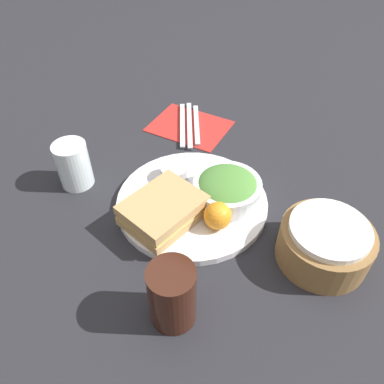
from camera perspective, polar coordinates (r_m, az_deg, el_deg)
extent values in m
plane|color=#232328|center=(0.76, 0.00, -1.89)|extent=(4.00, 4.00, 0.00)
cylinder|color=silver|center=(0.75, 0.00, -1.50)|extent=(0.30, 0.30, 0.01)
cube|color=tan|center=(0.71, -4.36, -3.53)|extent=(0.16, 0.14, 0.02)
cube|color=#E5C666|center=(0.70, -4.42, -2.78)|extent=(0.16, 0.14, 0.01)
cube|color=tan|center=(0.69, -4.48, -2.00)|extent=(0.16, 0.14, 0.02)
cylinder|color=white|center=(0.74, 5.34, 0.28)|extent=(0.13, 0.13, 0.04)
ellipsoid|color=#4C8438|center=(0.73, 5.40, 0.95)|extent=(0.12, 0.12, 0.04)
cylinder|color=#B7B7BC|center=(0.79, -2.74, 2.93)|extent=(0.06, 0.06, 0.03)
sphere|color=orange|center=(0.68, 3.92, -3.62)|extent=(0.05, 0.05, 0.05)
cylinder|color=#38190F|center=(0.57, -3.01, -15.44)|extent=(0.07, 0.07, 0.11)
cylinder|color=olive|center=(0.69, 19.49, -7.60)|extent=(0.16, 0.16, 0.07)
cylinder|color=white|center=(0.66, 20.30, -5.40)|extent=(0.13, 0.13, 0.01)
cube|color=#B22823|center=(0.97, -0.38, 10.04)|extent=(0.15, 0.19, 0.00)
cube|color=silver|center=(0.97, -1.46, 10.25)|extent=(0.17, 0.11, 0.01)
cube|color=silver|center=(0.97, -0.38, 10.26)|extent=(0.18, 0.11, 0.01)
cube|color=silver|center=(0.97, 0.70, 10.28)|extent=(0.16, 0.10, 0.01)
cylinder|color=silver|center=(0.81, -17.61, 4.00)|extent=(0.07, 0.07, 0.10)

